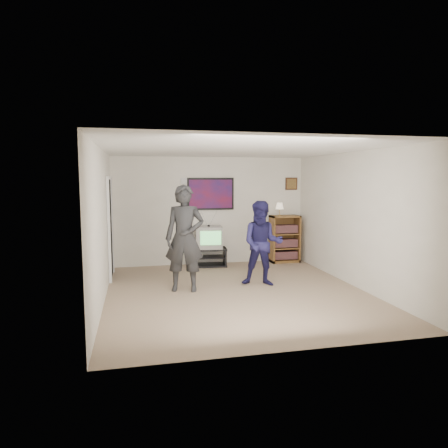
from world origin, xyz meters
name	(u,v)px	position (x,y,z in m)	size (l,w,h in m)	color
room_shell	(232,220)	(0.00, 0.35, 1.25)	(4.51, 5.00, 2.51)	brown
media_stand	(208,257)	(-0.11, 2.23, 0.21)	(0.88, 0.54, 0.42)	black
crt_television	(209,237)	(-0.09, 2.23, 0.67)	(0.59, 0.50, 0.50)	#999994
bookshelf	(285,239)	(1.77, 2.28, 0.56)	(0.69, 0.39, 1.13)	brown
table_lamp	(279,209)	(1.61, 2.23, 1.28)	(0.19, 0.19, 0.31)	beige
person_tall	(185,238)	(-0.88, 0.32, 0.95)	(0.69, 0.46, 1.90)	#27282A
person_short	(262,243)	(0.58, 0.36, 0.80)	(0.78, 0.60, 1.60)	#1D1A48
controller_left	(182,222)	(-0.90, 0.53, 1.22)	(0.04, 0.12, 0.04)	white
controller_right	(258,224)	(0.57, 0.60, 1.14)	(0.03, 0.11, 0.03)	white
poster	(211,194)	(0.00, 2.48, 1.65)	(1.10, 0.03, 0.75)	black
air_vent	(187,181)	(-0.55, 2.48, 1.95)	(0.28, 0.02, 0.14)	white
small_picture	(291,184)	(2.00, 2.48, 1.88)	(0.30, 0.03, 0.30)	black
doorway	(110,229)	(-2.23, 1.60, 1.00)	(0.03, 0.85, 2.00)	black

